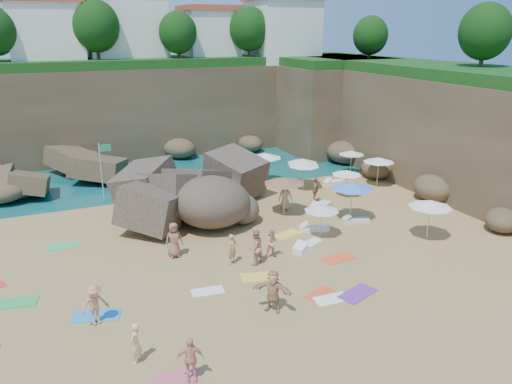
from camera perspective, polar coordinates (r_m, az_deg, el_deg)
name	(u,v)px	position (r m, az deg, el deg)	size (l,w,h in m)	color
ground	(244,247)	(27.56, -1.33, -6.27)	(120.00, 120.00, 0.00)	tan
seawater	(139,140)	(55.26, -13.28, 5.82)	(120.00, 120.00, 0.00)	#0C4751
cliff_back	(166,108)	(50.12, -10.25, 9.43)	(44.00, 8.00, 8.00)	brown
cliff_right	(424,125)	(42.89, 18.62, 7.31)	(8.00, 30.00, 8.00)	brown
cliff_corner	(325,106)	(51.22, 7.92, 9.73)	(10.00, 12.00, 8.00)	brown
rock_promontory	(27,189)	(40.89, -24.74, 0.28)	(12.00, 7.00, 2.00)	brown
clifftop_buildings	(170,30)	(50.57, -9.84, 17.77)	(28.48, 9.48, 7.00)	white
clifftop_trees	(209,30)	(45.05, -5.43, 17.94)	(35.60, 23.82, 4.40)	#11380F
rock_outcrop	(202,215)	(32.33, -6.22, -2.58)	(8.53, 6.40, 3.41)	brown
flag_pole	(103,165)	(35.15, -17.10, 2.96)	(0.81, 0.11, 4.16)	silver
parasol_0	(265,155)	(38.16, 1.06, 4.20)	(2.50, 2.50, 2.37)	silver
parasol_1	(226,183)	(32.81, -3.43, 1.01)	(2.00, 2.00, 1.89)	silver
parasol_2	(302,161)	(37.37, 5.33, 3.56)	(2.32, 2.32, 2.19)	silver
parasol_3	(352,153)	(41.30, 10.87, 4.45)	(2.09, 2.09, 1.98)	silver
parasol_4	(347,172)	(35.62, 10.34, 2.22)	(2.05, 2.05, 1.94)	silver
parasol_6	(284,180)	(31.50, 3.25, 1.33)	(2.63, 2.63, 2.49)	silver
parasol_7	(304,164)	(36.67, 5.50, 3.21)	(2.28, 2.28, 2.15)	silver
parasol_8	(379,160)	(38.54, 13.86, 3.60)	(2.35, 2.35, 2.22)	silver
parasol_9	(322,208)	(28.43, 7.51, -1.86)	(2.00, 2.00, 1.89)	silver
parasol_10	(352,186)	(31.01, 10.95, 0.73)	(2.62, 2.62, 2.48)	silver
parasol_11	(430,204)	(29.43, 19.32, -1.29)	(2.43, 2.43, 2.30)	silver
lounger_0	(321,207)	(33.36, 7.43, -1.67)	(2.02, 0.67, 0.31)	silver
lounger_1	(222,202)	(34.22, -3.94, -1.09)	(1.65, 0.55, 0.26)	silver
lounger_2	(334,183)	(38.79, 8.89, 1.07)	(1.67, 0.56, 0.26)	white
lounger_3	(356,220)	(31.44, 11.32, -3.20)	(1.63, 0.54, 0.25)	silver
lounger_4	(314,229)	(29.79, 6.67, -4.17)	(1.75, 0.58, 0.27)	white
lounger_5	(308,246)	(27.37, 5.95, -6.20)	(1.95, 0.65, 0.30)	white
towel_0	(96,315)	(22.45, -17.77, -13.29)	(1.95, 0.98, 0.03)	#288AD7
towel_1	(175,380)	(18.39, -9.29, -20.41)	(1.72, 0.86, 0.03)	#D7536C
towel_2	(320,294)	(23.15, 7.34, -11.47)	(1.50, 0.75, 0.03)	#EC5225
towel_3	(14,303)	(24.67, -25.91, -11.33)	(1.93, 0.96, 0.03)	green
towel_4	(260,277)	(24.41, 0.48, -9.65)	(1.84, 0.92, 0.03)	yellow
towel_5	(208,291)	(23.28, -5.55, -11.22)	(1.47, 0.74, 0.03)	white
towel_6	(357,294)	(23.43, 11.52, -11.32)	(1.90, 0.95, 0.03)	purple
towel_9	(305,248)	(27.53, 5.67, -6.35)	(1.62, 0.81, 0.03)	#CC4F6A
towel_10	(339,258)	(26.58, 9.51, -7.47)	(1.79, 0.90, 0.03)	#FF5228
towel_11	(64,246)	(29.57, -21.07, -5.77)	(1.71, 0.85, 0.03)	#34B964
towel_12	(287,234)	(29.16, 3.62, -4.85)	(1.66, 0.83, 0.03)	yellow
towel_13	(331,299)	(22.84, 8.61, -11.98)	(1.57, 0.79, 0.03)	white
person_stand_1	(255,247)	(25.25, -0.10, -6.33)	(0.91, 0.71, 1.86)	tan
person_stand_2	(162,202)	(32.18, -10.69, -1.10)	(1.22, 0.51, 1.89)	tan
person_stand_3	(315,190)	(34.36, 6.79, 0.22)	(1.03, 0.43, 1.76)	#906D48
person_stand_4	(285,196)	(32.81, 3.37, -0.50)	(0.89, 0.48, 1.82)	tan
person_stand_5	(143,208)	(31.82, -12.80, -1.81)	(1.42, 0.41, 1.53)	#A67653
person_stand_6	(135,343)	(18.98, -13.63, -16.43)	(0.58, 0.38, 1.58)	#F9CC8D
person_lie_0	(96,319)	(21.79, -17.77, -13.66)	(1.12, 1.73, 0.46)	tan
person_lie_1	(191,375)	(18.20, -7.46, -20.06)	(0.96, 1.63, 0.40)	#ED9F87
person_lie_2	(175,252)	(26.65, -9.27, -6.83)	(0.91, 1.86, 0.50)	#8B5A45
person_lie_3	(273,306)	(21.67, 1.92, -12.84)	(1.72, 1.85, 0.49)	tan
person_lie_4	(233,260)	(25.64, -2.69, -7.79)	(0.57, 1.57, 0.37)	tan
person_lie_5	(273,252)	(26.18, 1.91, -6.92)	(0.79, 1.62, 0.61)	#F9B38D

